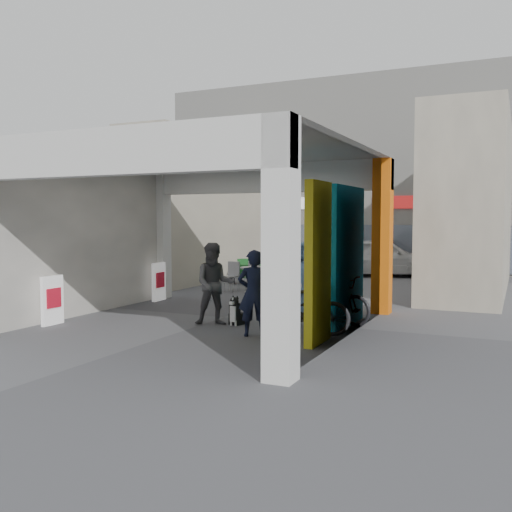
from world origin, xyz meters
The scene contains 21 objects.
ground centered at (0.00, 0.00, 0.00)m, with size 90.00×90.00×0.00m, color #535358.
arcade_canopy centered at (0.54, -0.82, 2.30)m, with size 6.40×6.45×6.40m.
far_building centered at (0.00, 13.99, 3.99)m, with size 18.00×4.08×8.00m.
plaza_bldg_left centered at (-4.50, 7.50, 2.50)m, with size 2.00×9.00×5.00m, color #B9AF99.
plaza_bldg_right centered at (4.50, 7.50, 2.50)m, with size 2.00×9.00×5.00m, color #B9AF99.
bollard_left centered at (-1.60, 2.21, 0.48)m, with size 0.09×0.09×0.95m, color #9799A0.
bollard_center centered at (-0.13, 2.57, 0.43)m, with size 0.09×0.09×0.86m, color #9799A0.
bollard_right centered at (1.60, 2.55, 0.43)m, with size 0.09×0.09×0.85m, color #9799A0.
advert_board_near centered at (-2.75, -2.24, 0.51)m, with size 0.10×0.55×1.00m.
advert_board_far centered at (-2.75, 1.51, 0.51)m, with size 0.12×0.55×1.00m.
cafe_set centered at (-1.40, 4.43, 0.31)m, with size 1.46×1.18×0.88m.
produce_stand centered at (-2.20, 6.03, 0.32)m, with size 1.23×0.67×0.81m.
crate_stack centered at (0.34, 7.05, 0.28)m, with size 0.47×0.37×0.56m.
border_collie centered at (0.64, -0.68, 0.24)m, with size 0.23×0.44×0.61m.
man_with_dog centered at (1.43, -1.52, 0.80)m, with size 0.58×0.38×1.59m, color black.
man_back_turned centered at (0.24, -0.85, 0.84)m, with size 0.81×0.63×1.67m, color #424245.
man_elderly centered at (1.68, 0.73, 0.84)m, with size 0.82×0.53×1.68m, color #5476A4.
man_crates centered at (0.74, 6.66, 0.88)m, with size 1.04×0.43×1.77m, color black.
bicycle_front centered at (2.30, 0.35, 0.49)m, with size 0.65×1.88×0.99m, color black.
bicycle_rear centered at (2.27, -1.09, 0.50)m, with size 0.47×1.68×1.01m, color black.
white_van centered at (1.16, 10.36, 0.72)m, with size 1.69×4.20×1.43m, color silver.
Camera 1 is at (5.85, -10.89, 2.16)m, focal length 40.00 mm.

